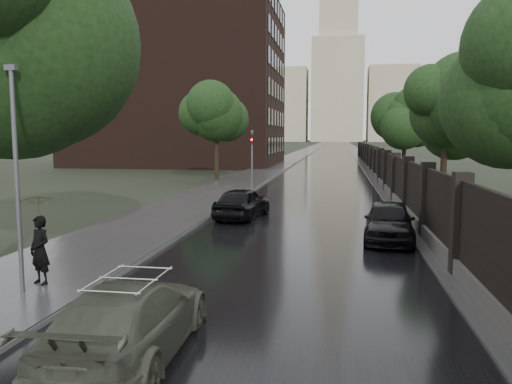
% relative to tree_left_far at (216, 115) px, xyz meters
% --- Properties ---
extents(ground, '(800.00, 800.00, 0.00)m').
position_rel_tree_left_far_xyz_m(ground, '(8.00, -30.00, -5.24)').
color(ground, black).
rests_on(ground, ground).
extents(road, '(8.00, 420.00, 0.02)m').
position_rel_tree_left_far_xyz_m(road, '(8.00, 160.00, -5.23)').
color(road, black).
rests_on(road, ground).
extents(sidewalk_left, '(4.00, 420.00, 0.16)m').
position_rel_tree_left_far_xyz_m(sidewalk_left, '(2.00, 160.00, -5.16)').
color(sidewalk_left, '#2D2D2D').
rests_on(sidewalk_left, ground).
extents(verge_right, '(3.00, 420.00, 0.08)m').
position_rel_tree_left_far_xyz_m(verge_right, '(13.50, 160.00, -5.20)').
color(verge_right, '#2D2D2D').
rests_on(verge_right, ground).
extents(fence_right, '(0.45, 75.72, 2.70)m').
position_rel_tree_left_far_xyz_m(fence_right, '(12.60, 2.01, -4.23)').
color(fence_right, '#383533').
rests_on(fence_right, ground).
extents(tree_left_far, '(4.25, 4.25, 7.39)m').
position_rel_tree_left_far_xyz_m(tree_left_far, '(0.00, 0.00, 0.00)').
color(tree_left_far, black).
rests_on(tree_left_far, ground).
extents(tree_right_b, '(4.08, 4.08, 7.01)m').
position_rel_tree_left_far_xyz_m(tree_right_b, '(15.50, -8.00, -0.29)').
color(tree_right_b, black).
rests_on(tree_right_b, ground).
extents(tree_right_c, '(4.08, 4.08, 7.01)m').
position_rel_tree_left_far_xyz_m(tree_right_c, '(15.50, 10.00, -0.29)').
color(tree_right_c, black).
rests_on(tree_right_c, ground).
extents(lamp_post, '(0.25, 0.12, 5.11)m').
position_rel_tree_left_far_xyz_m(lamp_post, '(2.60, -28.50, -2.57)').
color(lamp_post, '#59595E').
rests_on(lamp_post, ground).
extents(traffic_light, '(0.16, 0.32, 4.00)m').
position_rel_tree_left_far_xyz_m(traffic_light, '(3.70, -5.01, -2.84)').
color(traffic_light, '#59595E').
rests_on(traffic_light, ground).
extents(brick_building, '(24.00, 18.00, 20.00)m').
position_rel_tree_left_far_xyz_m(brick_building, '(-10.00, 22.00, 4.76)').
color(brick_building, black).
rests_on(brick_building, ground).
extents(stalinist_tower, '(92.00, 30.00, 159.00)m').
position_rel_tree_left_far_xyz_m(stalinist_tower, '(8.00, 270.00, 33.14)').
color(stalinist_tower, tan).
rests_on(stalinist_tower, ground).
extents(volga_sedan, '(1.92, 4.43, 1.27)m').
position_rel_tree_left_far_xyz_m(volga_sedan, '(6.16, -30.87, -4.61)').
color(volga_sedan, '#404537').
rests_on(volga_sedan, ground).
extents(hatchback_left, '(2.16, 4.25, 1.39)m').
position_rel_tree_left_far_xyz_m(hatchback_left, '(5.35, -17.00, -4.55)').
color(hatchback_left, black).
rests_on(hatchback_left, ground).
extents(car_right_near, '(1.97, 4.19, 1.39)m').
position_rel_tree_left_far_xyz_m(car_right_near, '(11.23, -20.86, -4.55)').
color(car_right_near, black).
rests_on(car_right_near, ground).
extents(pedestrian_umbrella, '(1.22, 1.23, 2.52)m').
position_rel_tree_left_far_xyz_m(pedestrian_umbrella, '(2.64, -27.85, -3.40)').
color(pedestrian_umbrella, black).
rests_on(pedestrian_umbrella, sidewalk_left).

